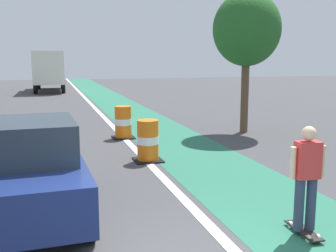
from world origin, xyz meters
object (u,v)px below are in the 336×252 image
skateboarder_on_lane (307,177)px  delivery_truck_down_block (49,69)px  parked_sedan_nearest (24,170)px  traffic_barrel_front (148,141)px  traffic_barrel_mid (123,123)px  street_tree_sidewalk (247,30)px

skateboarder_on_lane → delivery_truck_down_block: bearing=96.7°
skateboarder_on_lane → parked_sedan_nearest: size_ratio=0.41×
traffic_barrel_front → traffic_barrel_mid: (-0.07, 3.27, 0.00)m
skateboarder_on_lane → delivery_truck_down_block: 30.20m
parked_sedan_nearest → street_tree_sidewalk: (7.27, 6.32, 2.83)m
traffic_barrel_mid → street_tree_sidewalk: bearing=-1.9°
delivery_truck_down_block → traffic_barrel_front: bearing=-84.7°
traffic_barrel_front → delivery_truck_down_block: 25.02m
street_tree_sidewalk → traffic_barrel_mid: bearing=178.1°
parked_sedan_nearest → traffic_barrel_mid: (2.82, 6.47, -0.30)m
traffic_barrel_front → traffic_barrel_mid: 3.27m
parked_sedan_nearest → delivery_truck_down_block: delivery_truck_down_block is taller
skateboarder_on_lane → parked_sedan_nearest: bearing=155.1°
traffic_barrel_front → parked_sedan_nearest: bearing=-132.1°
traffic_barrel_mid → delivery_truck_down_block: 21.76m
parked_sedan_nearest → traffic_barrel_front: bearing=47.9°
parked_sedan_nearest → traffic_barrel_front: 4.32m
parked_sedan_nearest → street_tree_sidewalk: street_tree_sidewalk is taller
traffic_barrel_front → traffic_barrel_mid: same height
parked_sedan_nearest → delivery_truck_down_block: size_ratio=0.54×
traffic_barrel_mid → street_tree_sidewalk: 5.44m
traffic_barrel_front → delivery_truck_down_block: delivery_truck_down_block is taller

